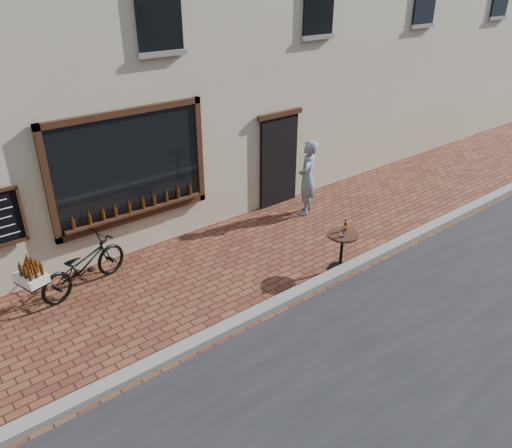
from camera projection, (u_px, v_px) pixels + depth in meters
ground at (323, 292)px, 9.07m from camera, size 90.00×90.00×0.00m
kerb at (315, 284)px, 9.18m from camera, size 90.00×0.25×0.12m
cargo_bicycle at (82, 266)px, 8.96m from camera, size 2.14×1.14×1.01m
bistro_table at (342, 244)px, 9.52m from camera, size 0.61×0.61×1.04m
pedestrian at (307, 178)px, 11.63m from camera, size 0.78×0.72×1.79m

